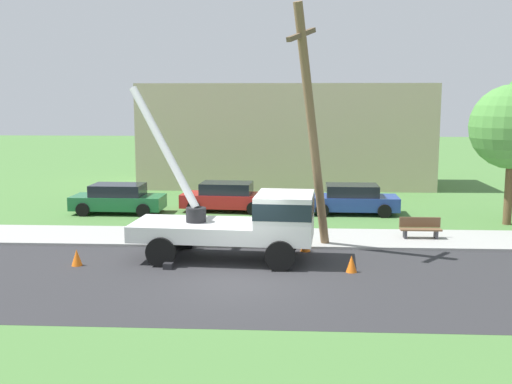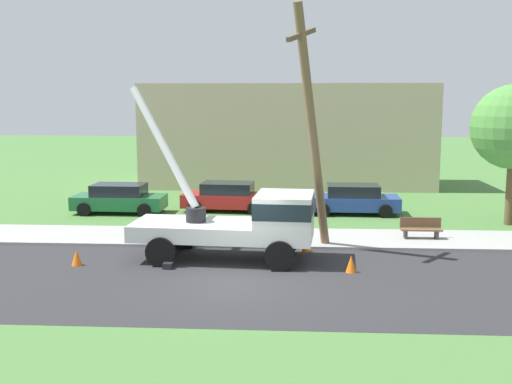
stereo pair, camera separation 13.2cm
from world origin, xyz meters
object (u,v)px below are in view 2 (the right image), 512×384
at_px(leaning_utility_pole, 312,128).
at_px(parked_sedan_red, 228,197).
at_px(traffic_cone_curbside, 305,244).
at_px(parked_sedan_green, 119,199).
at_px(park_bench, 421,229).
at_px(parked_sedan_blue, 353,199).
at_px(traffic_cone_behind, 77,257).
at_px(utility_truck, 247,220).
at_px(traffic_cone_ahead, 351,264).

distance_m(leaning_utility_pole, parked_sedan_red, 9.67).
bearing_deg(traffic_cone_curbside, leaning_utility_pole, -8.43).
height_order(parked_sedan_green, park_bench, parked_sedan_green).
xyz_separation_m(leaning_utility_pole, parked_sedan_red, (-3.89, 8.00, -3.79)).
distance_m(leaning_utility_pole, parked_sedan_green, 12.14).
distance_m(parked_sedan_green, park_bench, 14.37).
bearing_deg(leaning_utility_pole, parked_sedan_blue, 73.63).
bearing_deg(traffic_cone_behind, utility_truck, 10.57).
relative_size(utility_truck, traffic_cone_ahead, 12.04).
relative_size(parked_sedan_green, park_bench, 2.77).
height_order(traffic_cone_ahead, park_bench, park_bench).
relative_size(parked_sedan_green, parked_sedan_red, 0.98).
bearing_deg(utility_truck, leaning_utility_pole, 30.34).
distance_m(parked_sedan_red, parked_sedan_blue, 6.13).
distance_m(utility_truck, traffic_cone_behind, 5.84).
relative_size(traffic_cone_ahead, traffic_cone_curbside, 1.00).
bearing_deg(traffic_cone_ahead, parked_sedan_red, 115.68).
xyz_separation_m(traffic_cone_curbside, parked_sedan_green, (-8.90, 7.08, 0.43)).
relative_size(leaning_utility_pole, traffic_cone_curbside, 15.68).
distance_m(leaning_utility_pole, traffic_cone_curbside, 4.23).
xyz_separation_m(traffic_cone_curbside, park_bench, (4.55, 2.03, 0.18)).
bearing_deg(park_bench, traffic_cone_ahead, -123.74).
relative_size(traffic_cone_curbside, parked_sedan_blue, 0.13).
distance_m(leaning_utility_pole, traffic_cone_ahead, 5.13).
bearing_deg(park_bench, parked_sedan_red, 144.23).
distance_m(utility_truck, parked_sedan_blue, 9.96).
relative_size(traffic_cone_ahead, park_bench, 0.35).
relative_size(leaning_utility_pole, traffic_cone_ahead, 15.68).
xyz_separation_m(parked_sedan_green, parked_sedan_red, (5.19, 0.89, 0.00)).
bearing_deg(park_bench, parked_sedan_blue, 111.20).
height_order(traffic_cone_curbside, parked_sedan_blue, parked_sedan_blue).
bearing_deg(traffic_cone_ahead, utility_truck, 158.79).
distance_m(utility_truck, traffic_cone_curbside, 2.69).
bearing_deg(leaning_utility_pole, traffic_cone_ahead, -64.98).
distance_m(utility_truck, parked_sedan_red, 9.47).
distance_m(traffic_cone_ahead, parked_sedan_blue, 10.28).
xyz_separation_m(leaning_utility_pole, traffic_cone_curbside, (-0.18, 0.03, -4.23)).
height_order(utility_truck, park_bench, utility_truck).
bearing_deg(traffic_cone_ahead, traffic_cone_curbside, 117.89).
height_order(traffic_cone_curbside, parked_sedan_red, parked_sedan_red).
distance_m(parked_sedan_green, parked_sedan_red, 5.27).
bearing_deg(park_bench, parked_sedan_green, 159.39).
bearing_deg(utility_truck, traffic_cone_ahead, -21.21).
xyz_separation_m(traffic_cone_ahead, parked_sedan_red, (-5.12, 10.64, 0.43)).
distance_m(traffic_cone_behind, parked_sedan_red, 11.10).
bearing_deg(leaning_utility_pole, park_bench, 25.18).
xyz_separation_m(leaning_utility_pole, parked_sedan_green, (-9.08, 7.11, -3.79)).
bearing_deg(traffic_cone_behind, parked_sedan_red, 69.01).
bearing_deg(parked_sedan_blue, parked_sedan_green, -177.63).
height_order(leaning_utility_pole, traffic_cone_behind, leaning_utility_pole).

